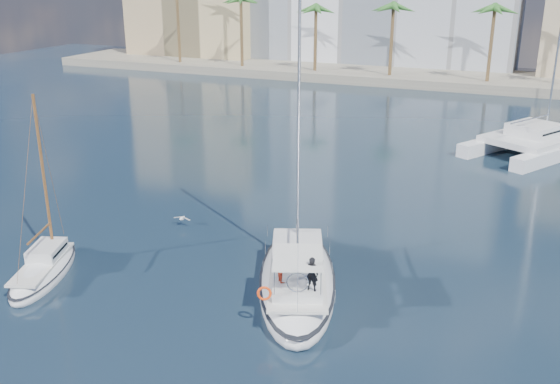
% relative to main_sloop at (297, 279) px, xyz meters
% --- Properties ---
extents(ground, '(160.00, 160.00, 0.00)m').
position_rel_main_sloop_xyz_m(ground, '(-3.32, 2.04, -0.52)').
color(ground, black).
rests_on(ground, ground).
extents(quay, '(120.00, 14.00, 1.20)m').
position_rel_main_sloop_xyz_m(quay, '(-3.32, 63.04, 0.08)').
color(quay, gray).
rests_on(quay, ground).
extents(palm_left, '(3.60, 3.60, 12.30)m').
position_rel_main_sloop_xyz_m(palm_left, '(-37.32, 59.04, 9.76)').
color(palm_left, brown).
rests_on(palm_left, ground).
extents(palm_centre, '(3.60, 3.60, 12.30)m').
position_rel_main_sloop_xyz_m(palm_centre, '(-3.32, 59.04, 9.76)').
color(palm_centre, brown).
rests_on(palm_centre, ground).
extents(main_sloop, '(7.57, 12.00, 17.01)m').
position_rel_main_sloop_xyz_m(main_sloop, '(0.00, 0.00, 0.00)').
color(main_sloop, white).
rests_on(main_sloop, ground).
extents(small_sloop, '(4.24, 6.97, 9.57)m').
position_rel_main_sloop_xyz_m(small_sloop, '(-12.19, -3.80, -0.14)').
color(small_sloop, white).
rests_on(small_sloop, ground).
extents(catamaran, '(11.50, 13.80, 17.98)m').
position_rel_main_sloop_xyz_m(catamaran, '(9.50, 30.02, 0.63)').
color(catamaran, white).
rests_on(catamaran, ground).
extents(seagull, '(1.12, 0.48, 0.21)m').
position_rel_main_sloop_xyz_m(seagull, '(-9.23, 4.58, -0.01)').
color(seagull, silver).
rests_on(seagull, ground).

